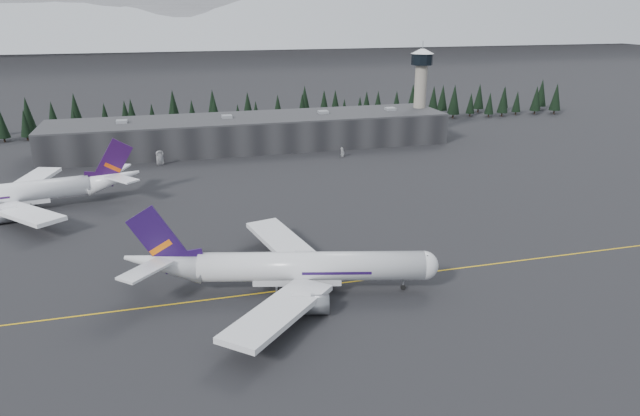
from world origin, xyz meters
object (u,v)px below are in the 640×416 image
object	(u,v)px
terminal	(252,132)
jet_main	(284,267)
jet_parked	(25,192)
gse_vehicle_b	(343,155)
gse_vehicle_a	(160,163)
control_tower	(421,83)

from	to	relation	value
terminal	jet_main	size ratio (longest dim) A/B	2.59
jet_parked	gse_vehicle_b	size ratio (longest dim) A/B	16.45
terminal	gse_vehicle_a	world-z (taller)	terminal
terminal	control_tower	xyz separation A→B (m)	(75.00, 3.00, 17.11)
terminal	gse_vehicle_b	bearing A→B (deg)	-39.31
terminal	jet_main	world-z (taller)	jet_main
gse_vehicle_b	gse_vehicle_a	bearing A→B (deg)	-92.94
jet_parked	terminal	bearing A→B (deg)	-150.35
jet_main	gse_vehicle_a	distance (m)	110.58
jet_main	gse_vehicle_a	bearing A→B (deg)	116.47
terminal	jet_main	xyz separation A→B (m)	(-13.48, -127.16, -1.09)
jet_parked	gse_vehicle_a	bearing A→B (deg)	-141.48
terminal	gse_vehicle_a	bearing A→B (deg)	-152.58
gse_vehicle_b	jet_parked	bearing A→B (deg)	-69.51
jet_parked	gse_vehicle_a	distance (m)	55.01
jet_parked	gse_vehicle_b	bearing A→B (deg)	-171.07
gse_vehicle_a	gse_vehicle_b	world-z (taller)	gse_vehicle_a
control_tower	jet_main	world-z (taller)	control_tower
terminal	jet_parked	distance (m)	95.04
gse_vehicle_a	gse_vehicle_b	xyz separation A→B (m)	(67.82, -5.98, -0.11)
terminal	jet_parked	xyz separation A→B (m)	(-73.74, -59.96, -1.09)
control_tower	jet_main	bearing A→B (deg)	-124.21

